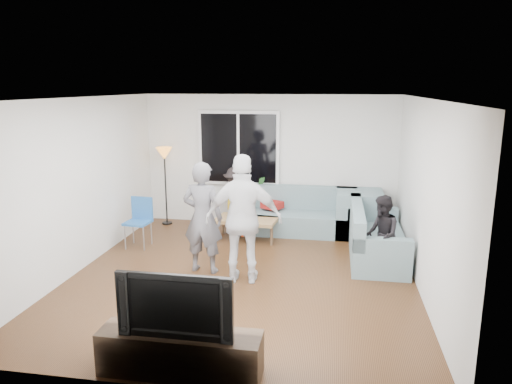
% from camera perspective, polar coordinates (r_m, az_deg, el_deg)
% --- Properties ---
extents(floor, '(5.00, 5.50, 0.04)m').
position_cam_1_polar(floor, '(7.18, -1.61, -10.17)').
color(floor, '#56351C').
rests_on(floor, ground).
extents(ceiling, '(5.00, 5.50, 0.04)m').
position_cam_1_polar(ceiling, '(6.62, -1.75, 11.39)').
color(ceiling, white).
rests_on(ceiling, ground).
extents(wall_back, '(5.00, 0.04, 2.60)m').
position_cam_1_polar(wall_back, '(9.46, 1.59, 3.77)').
color(wall_back, silver).
rests_on(wall_back, ground).
extents(wall_front, '(5.00, 0.04, 2.60)m').
position_cam_1_polar(wall_front, '(4.20, -9.11, -7.99)').
color(wall_front, silver).
rests_on(wall_front, ground).
extents(wall_left, '(0.04, 5.50, 2.60)m').
position_cam_1_polar(wall_left, '(7.67, -20.48, 0.84)').
color(wall_left, silver).
rests_on(wall_left, ground).
extents(wall_right, '(0.04, 5.50, 2.60)m').
position_cam_1_polar(wall_right, '(6.76, 19.75, -0.62)').
color(wall_right, silver).
rests_on(wall_right, ground).
extents(window_frame, '(1.62, 0.06, 1.47)m').
position_cam_1_polar(window_frame, '(9.45, -2.08, 5.29)').
color(window_frame, white).
rests_on(window_frame, wall_back).
extents(window_glass, '(1.50, 0.02, 1.35)m').
position_cam_1_polar(window_glass, '(9.41, -2.13, 5.26)').
color(window_glass, black).
rests_on(window_glass, window_frame).
extents(window_mullion, '(0.05, 0.03, 1.35)m').
position_cam_1_polar(window_mullion, '(9.40, -2.15, 5.25)').
color(window_mullion, white).
rests_on(window_mullion, window_frame).
extents(radiator, '(1.30, 0.12, 0.62)m').
position_cam_1_polar(radiator, '(9.65, -2.07, -2.06)').
color(radiator, silver).
rests_on(radiator, floor).
extents(potted_plant, '(0.25, 0.22, 0.38)m').
position_cam_1_polar(potted_plant, '(9.43, 0.51, 0.72)').
color(potted_plant, '#2C6729').
rests_on(potted_plant, radiator).
extents(vase, '(0.20, 0.20, 0.18)m').
position_cam_1_polar(vase, '(9.54, -2.51, 0.24)').
color(vase, silver).
rests_on(vase, radiator).
extents(sofa_back_section, '(2.30, 0.85, 0.85)m').
position_cam_1_polar(sofa_back_section, '(9.10, 4.77, -2.27)').
color(sofa_back_section, slate).
rests_on(sofa_back_section, floor).
extents(sofa_right_section, '(2.00, 0.85, 0.85)m').
position_cam_1_polar(sofa_right_section, '(8.01, 14.38, -4.73)').
color(sofa_right_section, slate).
rests_on(sofa_right_section, floor).
extents(sofa_corner, '(0.85, 0.85, 0.85)m').
position_cam_1_polar(sofa_corner, '(9.08, 12.25, -2.55)').
color(sofa_corner, slate).
rests_on(sofa_corner, floor).
extents(cushion_yellow, '(0.43, 0.39, 0.14)m').
position_cam_1_polar(cushion_yellow, '(9.21, -2.22, -1.50)').
color(cushion_yellow, gold).
rests_on(cushion_yellow, sofa_back_section).
extents(cushion_red, '(0.46, 0.44, 0.13)m').
position_cam_1_polar(cushion_red, '(9.18, 1.96, -1.55)').
color(cushion_red, maroon).
rests_on(cushion_red, sofa_back_section).
extents(coffee_table, '(1.16, 0.72, 0.40)m').
position_cam_1_polar(coffee_table, '(8.71, -1.16, -4.45)').
color(coffee_table, '#AD8154').
rests_on(coffee_table, floor).
extents(pitcher, '(0.17, 0.17, 0.17)m').
position_cam_1_polar(pitcher, '(8.59, -1.71, -2.73)').
color(pitcher, maroon).
rests_on(pitcher, coffee_table).
extents(side_chair, '(0.44, 0.44, 0.86)m').
position_cam_1_polar(side_chair, '(8.51, -14.02, -3.65)').
color(side_chair, '#255EA3').
rests_on(side_chair, floor).
extents(floor_lamp, '(0.32, 0.32, 1.56)m').
position_cam_1_polar(floor_lamp, '(9.71, -10.81, 0.66)').
color(floor_lamp, orange).
rests_on(floor_lamp, floor).
extents(player_left, '(0.66, 0.47, 1.69)m').
position_cam_1_polar(player_left, '(7.12, -6.42, -3.08)').
color(player_left, '#545359').
rests_on(player_left, floor).
extents(player_right, '(1.12, 0.56, 1.85)m').
position_cam_1_polar(player_right, '(6.68, -1.49, -3.32)').
color(player_right, silver).
rests_on(player_right, floor).
extents(spectator_right, '(0.52, 0.63, 1.19)m').
position_cam_1_polar(spectator_right, '(7.34, 14.85, -4.99)').
color(spectator_right, black).
rests_on(spectator_right, floor).
extents(spectator_back, '(0.83, 0.52, 1.23)m').
position_cam_1_polar(spectator_back, '(9.25, -2.52, -0.79)').
color(spectator_back, black).
rests_on(spectator_back, floor).
extents(tv_console, '(1.60, 0.40, 0.44)m').
position_cam_1_polar(tv_console, '(4.95, -9.08, -18.56)').
color(tv_console, '#36291B').
rests_on(tv_console, floor).
extents(television, '(1.12, 0.15, 0.65)m').
position_cam_1_polar(television, '(4.69, -9.32, -12.87)').
color(television, black).
rests_on(television, tv_console).
extents(bottle_b, '(0.08, 0.08, 0.23)m').
position_cam_1_polar(bottle_b, '(8.53, -1.86, -2.63)').
color(bottle_b, '#1A9229').
rests_on(bottle_b, coffee_table).
extents(bottle_a, '(0.07, 0.07, 0.21)m').
position_cam_1_polar(bottle_a, '(8.79, -2.80, -2.24)').
color(bottle_a, '#C5890B').
rests_on(bottle_a, coffee_table).
extents(bottle_c, '(0.07, 0.07, 0.21)m').
position_cam_1_polar(bottle_c, '(8.71, -0.78, -2.35)').
color(bottle_c, black).
rests_on(bottle_c, coffee_table).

